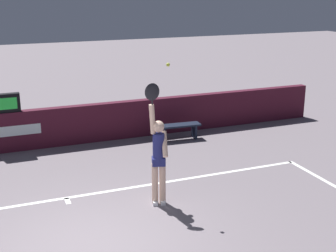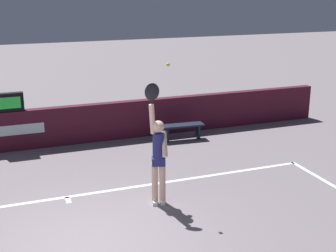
{
  "view_description": "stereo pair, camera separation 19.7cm",
  "coord_description": "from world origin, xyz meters",
  "px_view_note": "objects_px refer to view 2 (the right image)",
  "views": [
    {
      "loc": [
        -1.37,
        -7.12,
        4.3
      ],
      "look_at": [
        1.94,
        1.17,
        1.62
      ],
      "focal_mm": 50.53,
      "sensor_mm": 36.0,
      "label": 1
    },
    {
      "loc": [
        -1.19,
        -7.19,
        4.3
      ],
      "look_at": [
        1.94,
        1.17,
        1.62
      ],
      "focal_mm": 50.53,
      "sensor_mm": 36.0,
      "label": 2
    }
  ],
  "objects_px": {
    "tennis_player": "(158,155)",
    "courtside_bench_near": "(182,128)",
    "tennis_ball": "(168,65)",
    "speed_display": "(9,102)"
  },
  "relations": [
    {
      "from": "tennis_ball",
      "to": "courtside_bench_near",
      "type": "height_order",
      "value": "tennis_ball"
    },
    {
      "from": "speed_display",
      "to": "tennis_player",
      "type": "relative_size",
      "value": 0.3
    },
    {
      "from": "tennis_ball",
      "to": "tennis_player",
      "type": "bearing_deg",
      "value": -177.86
    },
    {
      "from": "tennis_player",
      "to": "courtside_bench_near",
      "type": "xyz_separation_m",
      "value": [
        2.0,
        3.66,
        -0.71
      ]
    },
    {
      "from": "tennis_player",
      "to": "tennis_ball",
      "type": "relative_size",
      "value": 35.67
    },
    {
      "from": "speed_display",
      "to": "tennis_player",
      "type": "distance_m",
      "value": 5.14
    },
    {
      "from": "speed_display",
      "to": "tennis_ball",
      "type": "distance_m",
      "value": 5.45
    },
    {
      "from": "tennis_player",
      "to": "courtside_bench_near",
      "type": "height_order",
      "value": "tennis_player"
    },
    {
      "from": "tennis_ball",
      "to": "courtside_bench_near",
      "type": "relative_size",
      "value": 0.06
    },
    {
      "from": "speed_display",
      "to": "tennis_player",
      "type": "xyz_separation_m",
      "value": [
        2.61,
        -4.41,
        -0.29
      ]
    }
  ]
}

